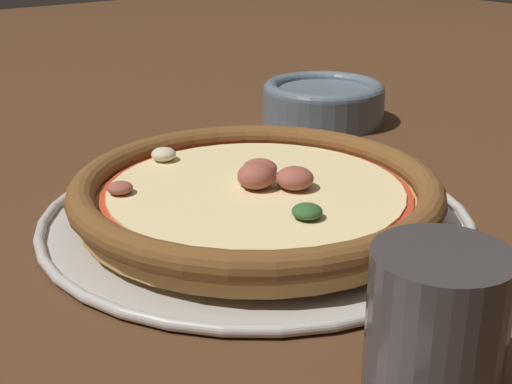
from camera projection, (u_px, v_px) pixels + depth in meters
ground_plane at (256, 222)px, 0.60m from camera, size 3.00×3.00×0.00m
pizza_tray at (256, 217)px, 0.60m from camera, size 0.36×0.36×0.01m
pizza at (256, 193)px, 0.59m from camera, size 0.31×0.31×0.04m
bowl_near at (324, 101)px, 0.87m from camera, size 0.15×0.15×0.05m
drinking_cup at (436, 326)px, 0.37m from camera, size 0.07×0.07×0.08m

